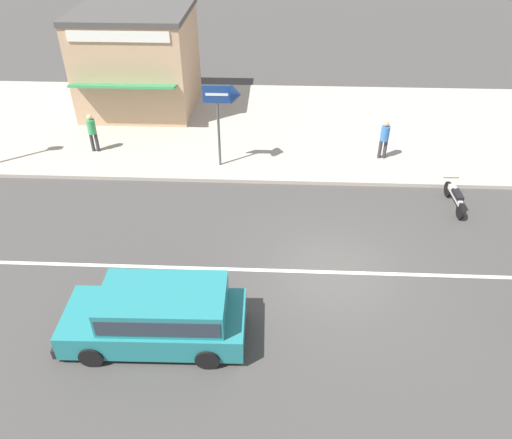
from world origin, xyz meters
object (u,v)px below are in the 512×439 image
(arrow_signboard, at_px, (231,99))
(pedestrian_by_shop, at_px, (384,137))
(shopfront_corner_warung, at_px, (138,59))
(pedestrian_mid_kerb, at_px, (92,130))
(motorcycle_1, at_px, (455,196))
(minivan_teal_2, at_px, (159,314))

(arrow_signboard, bearing_deg, pedestrian_by_shop, 8.47)
(arrow_signboard, height_order, shopfront_corner_warung, shopfront_corner_warung)
(shopfront_corner_warung, bearing_deg, pedestrian_mid_kerb, -100.53)
(pedestrian_mid_kerb, bearing_deg, arrow_signboard, -9.41)
(arrow_signboard, relative_size, pedestrian_by_shop, 2.07)
(arrow_signboard, distance_m, pedestrian_by_shop, 6.34)
(pedestrian_by_shop, bearing_deg, motorcycle_1, -58.05)
(pedestrian_by_shop, distance_m, shopfront_corner_warung, 12.08)
(minivan_teal_2, xyz_separation_m, pedestrian_mid_kerb, (-4.73, 9.75, 0.24))
(pedestrian_mid_kerb, distance_m, shopfront_corner_warung, 5.17)
(pedestrian_mid_kerb, bearing_deg, motorcycle_1, -13.44)
(pedestrian_mid_kerb, height_order, pedestrian_by_shop, pedestrian_mid_kerb)
(minivan_teal_2, bearing_deg, pedestrian_mid_kerb, 115.85)
(motorcycle_1, distance_m, pedestrian_mid_kerb, 14.25)
(arrow_signboard, relative_size, pedestrian_mid_kerb, 2.05)
(shopfront_corner_warung, bearing_deg, minivan_teal_2, -75.43)
(pedestrian_by_shop, relative_size, shopfront_corner_warung, 0.27)
(minivan_teal_2, distance_m, arrow_signboard, 9.10)
(motorcycle_1, xyz_separation_m, pedestrian_by_shop, (-2.02, 3.24, 0.65))
(pedestrian_by_shop, xyz_separation_m, shopfront_corner_warung, (-10.92, 4.98, 1.36))
(motorcycle_1, height_order, pedestrian_mid_kerb, pedestrian_mid_kerb)
(pedestrian_by_shop, bearing_deg, arrow_signboard, -171.53)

